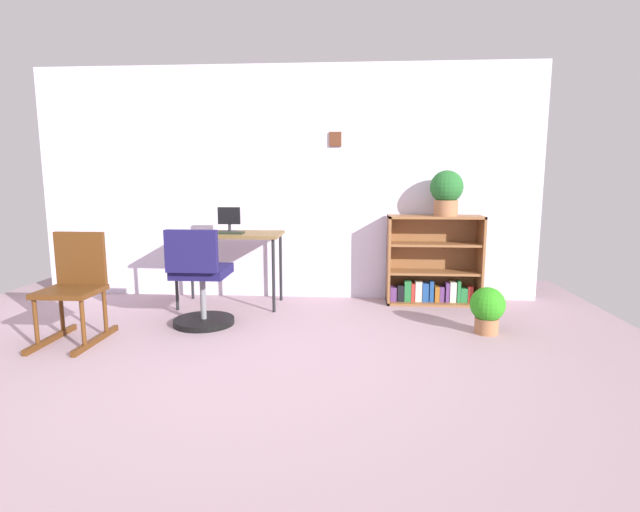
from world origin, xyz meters
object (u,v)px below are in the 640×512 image
object	(u,v)px
monitor	(229,220)
potted_plant_on_shelf	(446,191)
office_chair	(200,285)
potted_plant_floor	(487,308)
desk	(230,239)
bookshelf_low	(433,266)
rocking_chair	(75,286)
keyboard	(227,233)

from	to	relation	value
monitor	potted_plant_on_shelf	xyz separation A→B (m)	(2.11, 0.15, 0.28)
monitor	office_chair	distance (m)	0.91
potted_plant_on_shelf	potted_plant_floor	distance (m)	1.32
desk	office_chair	distance (m)	0.78
monitor	bookshelf_low	bearing A→B (deg)	5.77
bookshelf_low	desk	bearing A→B (deg)	-172.85
office_chair	rocking_chair	world-z (taller)	office_chair
rocking_chair	potted_plant_on_shelf	world-z (taller)	potted_plant_on_shelf
potted_plant_floor	bookshelf_low	bearing A→B (deg)	106.52
rocking_chair	keyboard	bearing A→B (deg)	48.28
office_chair	potted_plant_on_shelf	distance (m)	2.48
monitor	office_chair	size ratio (longest dim) A/B	0.29
bookshelf_low	potted_plant_on_shelf	xyz separation A→B (m)	(0.10, -0.06, 0.75)
desk	potted_plant_floor	world-z (taller)	desk
monitor	rocking_chair	distance (m)	1.54
keyboard	monitor	bearing A→B (deg)	92.24
monitor	office_chair	xyz separation A→B (m)	(-0.07, -0.77, -0.48)
keyboard	rocking_chair	world-z (taller)	rocking_chair
monitor	potted_plant_on_shelf	size ratio (longest dim) A/B	0.56
office_chair	rocking_chair	distance (m)	0.95
rocking_chair	potted_plant_floor	world-z (taller)	rocking_chair
monitor	keyboard	bearing A→B (deg)	-87.76
rocking_chair	bookshelf_low	world-z (taller)	bookshelf_low
rocking_chair	bookshelf_low	bearing A→B (deg)	24.93
monitor	potted_plant_floor	distance (m)	2.52
potted_plant_floor	keyboard	bearing A→B (deg)	163.93
potted_plant_on_shelf	potted_plant_floor	xyz separation A→B (m)	(0.20, -0.93, -0.91)
monitor	keyboard	distance (m)	0.16
bookshelf_low	potted_plant_floor	distance (m)	1.04
keyboard	office_chair	xyz separation A→B (m)	(-0.07, -0.65, -0.37)
monitor	bookshelf_low	size ratio (longest dim) A/B	0.27
desk	bookshelf_low	bearing A→B (deg)	7.15
desk	potted_plant_floor	xyz separation A→B (m)	(2.30, -0.74, -0.45)
keyboard	potted_plant_on_shelf	size ratio (longest dim) A/B	0.73
desk	bookshelf_low	size ratio (longest dim) A/B	1.09
monitor	rocking_chair	size ratio (longest dim) A/B	0.29
monitor	bookshelf_low	distance (m)	2.08
bookshelf_low	office_chair	bearing A→B (deg)	-155.02
desk	rocking_chair	distance (m)	1.47
monitor	bookshelf_low	xyz separation A→B (m)	(2.02, 0.20, -0.47)
office_chair	keyboard	bearing A→B (deg)	83.81
keyboard	rocking_chair	bearing A→B (deg)	-131.72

